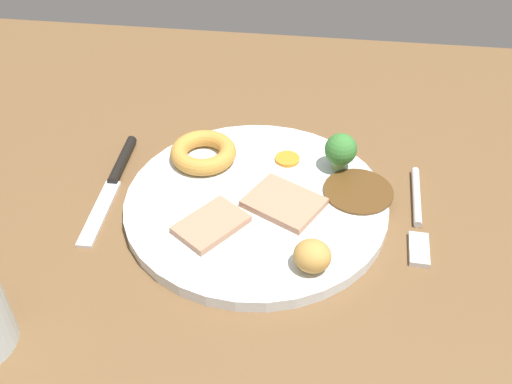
{
  "coord_description": "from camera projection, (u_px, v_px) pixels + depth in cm",
  "views": [
    {
      "loc": [
        -4.66,
        49.19,
        47.2
      ],
      "look_at": [
        1.67,
        1.33,
        6.0
      ],
      "focal_mm": 41.26,
      "sensor_mm": 36.0,
      "label": 1
    }
  ],
  "objects": [
    {
      "name": "dining_table",
      "position": [
        272.0,
        214.0,
        0.67
      ],
      "size": [
        120.0,
        84.0,
        3.6
      ],
      "primitive_type": "cube",
      "color": "brown",
      "rests_on": "ground"
    },
    {
      "name": "dinner_plate",
      "position": [
        256.0,
        204.0,
        0.65
      ],
      "size": [
        28.73,
        28.73,
        1.4
      ],
      "primitive_type": "cylinder",
      "color": "white",
      "rests_on": "dining_table"
    },
    {
      "name": "gravy_pool",
      "position": [
        358.0,
        191.0,
        0.65
      ],
      "size": [
        7.74,
        7.74,
        0.3
      ],
      "primitive_type": "cylinder",
      "color": "#563819",
      "rests_on": "dinner_plate"
    },
    {
      "name": "meat_slice_main",
      "position": [
        211.0,
        224.0,
        0.6
      ],
      "size": [
        8.11,
        8.57,
        0.8
      ],
      "primitive_type": "cube",
      "rotation": [
        0.0,
        0.0,
        0.93
      ],
      "color": "tan",
      "rests_on": "dinner_plate"
    },
    {
      "name": "meat_slice_under",
      "position": [
        284.0,
        203.0,
        0.63
      ],
      "size": [
        9.57,
        8.89,
        0.8
      ],
      "primitive_type": "cube",
      "rotation": [
        0.0,
        0.0,
        5.79
      ],
      "color": "tan",
      "rests_on": "dinner_plate"
    },
    {
      "name": "yorkshire_pudding",
      "position": [
        203.0,
        152.0,
        0.69
      ],
      "size": [
        7.76,
        7.76,
        2.0
      ],
      "primitive_type": "torus",
      "color": "#C68938",
      "rests_on": "dinner_plate"
    },
    {
      "name": "roast_potato_left",
      "position": [
        312.0,
        256.0,
        0.56
      ],
      "size": [
        4.63,
        4.55,
        3.05
      ],
      "primitive_type": "ellipsoid",
      "rotation": [
        0.0,
        0.0,
        5.95
      ],
      "color": "#BC8C42",
      "rests_on": "dinner_plate"
    },
    {
      "name": "carrot_coin_front",
      "position": [
        287.0,
        159.0,
        0.69
      ],
      "size": [
        2.89,
        2.89,
        0.41
      ],
      "primitive_type": "cylinder",
      "color": "orange",
      "rests_on": "dinner_plate"
    },
    {
      "name": "broccoli_floret",
      "position": [
        341.0,
        150.0,
        0.67
      ],
      "size": [
        3.69,
        3.69,
        4.57
      ],
      "color": "#8CB766",
      "rests_on": "dinner_plate"
    },
    {
      "name": "fork",
      "position": [
        417.0,
        217.0,
        0.63
      ],
      "size": [
        2.18,
        15.3,
        0.9
      ],
      "rotation": [
        0.0,
        0.0,
        1.53
      ],
      "color": "silver",
      "rests_on": "dining_table"
    },
    {
      "name": "knife",
      "position": [
        115.0,
        178.0,
        0.68
      ],
      "size": [
        1.88,
        18.52,
        1.2
      ],
      "rotation": [
        0.0,
        0.0,
        1.59
      ],
      "color": "black",
      "rests_on": "dining_table"
    }
  ]
}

